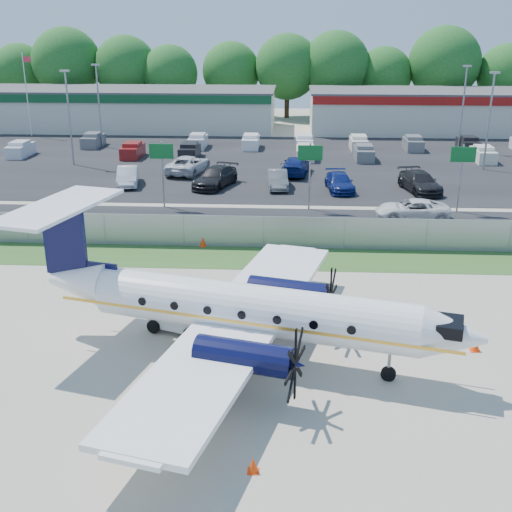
{
  "coord_description": "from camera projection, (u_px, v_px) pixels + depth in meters",
  "views": [
    {
      "loc": [
        1.73,
        -23.83,
        13.08
      ],
      "look_at": [
        0.0,
        6.0,
        2.3
      ],
      "focal_mm": 45.0,
      "sensor_mm": 36.0,
      "label": 1
    }
  ],
  "objects": [
    {
      "name": "sign_left",
      "position": [
        162.0,
        160.0,
        47.64
      ],
      "size": [
        1.8,
        0.26,
        5.0
      ],
      "color": "gray",
      "rests_on": "ground"
    },
    {
      "name": "baggage_cart_far",
      "position": [
        219.0,
        346.0,
        26.79
      ],
      "size": [
        1.87,
        1.2,
        0.95
      ],
      "color": "gray",
      "rests_on": "ground"
    },
    {
      "name": "sign_right",
      "position": [
        462.0,
        164.0,
        46.44
      ],
      "size": [
        1.8,
        0.26,
        5.0
      ],
      "color": "gray",
      "rests_on": "ground"
    },
    {
      "name": "ground",
      "position": [
        248.0,
        356.0,
        26.92
      ],
      "size": [
        170.0,
        170.0,
        0.0
      ],
      "primitive_type": "plane",
      "color": "#B1A996",
      "rests_on": "ground"
    },
    {
      "name": "sign_mid",
      "position": [
        310.0,
        162.0,
        47.04
      ],
      "size": [
        1.8,
        0.26,
        5.0
      ],
      "color": "gray",
      "rests_on": "ground"
    },
    {
      "name": "light_pole_nw",
      "position": [
        69.0,
        111.0,
        61.91
      ],
      "size": [
        0.9,
        0.35,
        9.09
      ],
      "color": "gray",
      "rests_on": "ground"
    },
    {
      "name": "cone_starboard_wing",
      "position": [
        203.0,
        242.0,
        40.15
      ],
      "size": [
        0.43,
        0.43,
        0.61
      ],
      "color": "#FB3907",
      "rests_on": "ground"
    },
    {
      "name": "access_road",
      "position": [
        267.0,
        224.0,
        44.75
      ],
      "size": [
        170.0,
        8.0,
        0.02
      ],
      "primitive_type": "cube",
      "color": "black",
      "rests_on": "ground"
    },
    {
      "name": "building_east",
      "position": [
        482.0,
        111.0,
        82.81
      ],
      "size": [
        44.4,
        12.4,
        5.24
      ],
      "color": "beige",
      "rests_on": "ground"
    },
    {
      "name": "parked_car_g",
      "position": [
        295.0,
        175.0,
        59.56
      ],
      "size": [
        3.05,
        5.92,
        1.64
      ],
      "primitive_type": "imported",
      "rotation": [
        0.0,
        0.0,
        3.0
      ],
      "color": "navy",
      "rests_on": "ground"
    },
    {
      "name": "aircraft",
      "position": [
        243.0,
        308.0,
        25.97
      ],
      "size": [
        19.39,
        18.96,
        5.92
      ],
      "color": "white",
      "rests_on": "ground"
    },
    {
      "name": "light_pole_se",
      "position": [
        463.0,
        102.0,
        69.13
      ],
      "size": [
        0.9,
        0.35,
        9.09
      ],
      "color": "gray",
      "rests_on": "ground"
    },
    {
      "name": "parked_car_f",
      "position": [
        189.0,
        173.0,
        59.98
      ],
      "size": [
        3.94,
        6.46,
        1.67
      ],
      "primitive_type": "imported",
      "rotation": [
        0.0,
        0.0,
        2.94
      ],
      "color": "silver",
      "rests_on": "ground"
    },
    {
      "name": "parked_car_e",
      "position": [
        419.0,
        192.0,
        53.42
      ],
      "size": [
        3.4,
        6.01,
        1.64
      ],
      "primitive_type": "imported",
      "rotation": [
        0.0,
        0.0,
        0.2
      ],
      "color": "black",
      "rests_on": "ground"
    },
    {
      "name": "perimeter_fence",
      "position": [
        263.0,
        232.0,
        39.72
      ],
      "size": [
        120.0,
        0.06,
        1.99
      ],
      "color": "gray",
      "rests_on": "ground"
    },
    {
      "name": "far_parking_rows",
      "position": [
        277.0,
        154.0,
        69.17
      ],
      "size": [
        56.0,
        10.0,
        1.6
      ],
      "primitive_type": null,
      "color": "gray",
      "rests_on": "ground"
    },
    {
      "name": "flagpole_east",
      "position": [
        27.0,
        90.0,
        78.33
      ],
      "size": [
        1.06,
        0.12,
        10.0
      ],
      "color": "white",
      "rests_on": "ground"
    },
    {
      "name": "cone_port_wing",
      "position": [
        253.0,
        465.0,
        19.86
      ],
      "size": [
        0.36,
        0.36,
        0.51
      ],
      "color": "#FB3907",
      "rests_on": "ground"
    },
    {
      "name": "tree_line",
      "position": [
        282.0,
        117.0,
        96.41
      ],
      "size": [
        112.0,
        6.0,
        14.0
      ],
      "primitive_type": null,
      "color": "#1A5819",
      "rests_on": "ground"
    },
    {
      "name": "parked_car_a",
      "position": [
        128.0,
        185.0,
        55.59
      ],
      "size": [
        2.58,
        5.06,
        1.59
      ],
      "primitive_type": "imported",
      "rotation": [
        0.0,
        0.0,
        0.19
      ],
      "color": "silver",
      "rests_on": "ground"
    },
    {
      "name": "road_car_mid",
      "position": [
        412.0,
        219.0,
        45.8
      ],
      "size": [
        5.22,
        2.43,
        1.45
      ],
      "primitive_type": "imported",
      "rotation": [
        0.0,
        0.0,
        -1.58
      ],
      "color": "silver",
      "rests_on": "ground"
    },
    {
      "name": "parking_lot",
      "position": [
        275.0,
        163.0,
        64.47
      ],
      "size": [
        170.0,
        32.0,
        0.02
      ],
      "primitive_type": "cube",
      "color": "black",
      "rests_on": "ground"
    },
    {
      "name": "grass_verge",
      "position": [
        262.0,
        258.0,
        38.18
      ],
      "size": [
        170.0,
        4.0,
        0.02
      ],
      "primitive_type": "cube",
      "color": "#2D561E",
      "rests_on": "ground"
    },
    {
      "name": "road_car_west",
      "position": [
        41.0,
        228.0,
        43.92
      ],
      "size": [
        4.36,
        2.76,
        1.38
      ],
      "primitive_type": "imported",
      "rotation": [
        0.0,
        0.0,
        1.87
      ],
      "color": "#595B5E",
      "rests_on": "ground"
    },
    {
      "name": "building_west",
      "position": [
        101.0,
        108.0,
        85.53
      ],
      "size": [
        46.4,
        12.4,
        5.24
      ],
      "color": "beige",
      "rests_on": "ground"
    },
    {
      "name": "pushback_tug",
      "position": [
        183.0,
        316.0,
        29.01
      ],
      "size": [
        3.0,
        2.63,
        1.41
      ],
      "color": "white",
      "rests_on": "ground"
    },
    {
      "name": "parked_car_c",
      "position": [
        278.0,
        188.0,
        54.59
      ],
      "size": [
        1.98,
        4.71,
        1.51
      ],
      "primitive_type": "imported",
      "rotation": [
        0.0,
        0.0,
        0.08
      ],
      "color": "#595B5E",
      "rests_on": "ground"
    },
    {
      "name": "light_pole_ne",
      "position": [
        490.0,
        114.0,
        59.74
      ],
      "size": [
        0.9,
        0.35,
        9.09
      ],
      "color": "gray",
      "rests_on": "ground"
    },
    {
      "name": "cone_nose",
      "position": [
        475.0,
        345.0,
        27.26
      ],
      "size": [
        0.42,
        0.42,
        0.6
      ],
      "color": "#FB3907",
      "rests_on": "ground"
    },
    {
      "name": "light_pole_sw",
      "position": [
        99.0,
        100.0,
        71.3
      ],
      "size": [
        0.9,
        0.35,
        9.09
      ],
      "color": "gray",
      "rests_on": "ground"
    },
    {
      "name": "parked_car_b",
      "position": [
        215.0,
        187.0,
        55.01
      ],
      "size": [
        3.99,
        6.22,
        1.68
      ],
      "primitive_type": "imported",
      "rotation": [
        0.0,
        0.0,
        -0.31
      ],
      "color": "black",
      "rests_on": "ground"
    },
    {
      "name": "parked_car_d",
      "position": [
        339.0,
        191.0,
        53.75
      ],
      "size": [
        2.52,
        5.19,
        1.45
      ],
      "primitive_type": "imported",
      "rotation": [
        0.0,
        0.0,
        0.1
      ],
      "color": "navy",
      "rests_on": "ground"
    }
  ]
}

